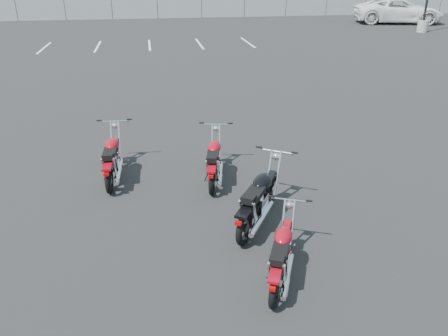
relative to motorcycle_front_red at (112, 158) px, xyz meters
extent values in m
plane|color=black|center=(2.03, -1.90, -0.47)|extent=(120.00, 120.00, 0.00)
torus|color=black|center=(0.02, 0.72, -0.17)|extent=(0.14, 0.60, 0.59)
cylinder|color=silver|center=(0.02, 0.72, -0.17)|extent=(0.11, 0.16, 0.16)
torus|color=black|center=(-0.04, -0.71, -0.17)|extent=(0.14, 0.60, 0.59)
cylinder|color=silver|center=(-0.04, -0.71, -0.17)|extent=(0.11, 0.16, 0.16)
cube|color=black|center=(-0.01, 0.01, -0.13)|extent=(0.15, 1.04, 0.06)
cube|color=silver|center=(-0.01, -0.04, -0.07)|extent=(0.29, 0.39, 0.30)
cylinder|color=silver|center=(-0.01, -0.04, 0.11)|extent=(0.21, 0.26, 0.26)
ellipsoid|color=maroon|center=(0.00, 0.19, 0.24)|extent=(0.33, 0.58, 0.25)
cube|color=black|center=(-0.02, -0.29, 0.22)|extent=(0.28, 0.55, 0.10)
cube|color=black|center=(-0.03, -0.53, 0.26)|extent=(0.22, 0.19, 0.12)
cube|color=maroon|center=(-0.04, -0.73, 0.14)|extent=(0.20, 0.42, 0.05)
cube|color=maroon|center=(0.02, 0.72, 0.14)|extent=(0.14, 0.34, 0.04)
cylinder|color=silver|center=(0.08, -0.56, 0.08)|extent=(0.06, 0.18, 0.39)
cylinder|color=silver|center=(-0.15, -0.55, 0.08)|extent=(0.06, 0.18, 0.39)
cylinder|color=silver|center=(0.13, -0.29, -0.19)|extent=(0.14, 1.09, 0.13)
cylinder|color=silver|center=(0.12, -0.61, -0.17)|extent=(0.13, 0.35, 0.13)
cylinder|color=silver|center=(0.12, 0.84, 0.15)|extent=(0.06, 0.39, 0.78)
cylinder|color=silver|center=(-0.06, 0.84, 0.15)|extent=(0.06, 0.39, 0.78)
sphere|color=silver|center=(0.04, 1.00, 0.40)|extent=(0.16, 0.16, 0.16)
cylinder|color=silver|center=(0.04, 1.02, 0.50)|extent=(0.69, 0.06, 0.03)
cylinder|color=black|center=(0.38, 0.98, 0.54)|extent=(0.12, 0.04, 0.04)
cylinder|color=black|center=(-0.31, 1.01, 0.54)|extent=(0.12, 0.04, 0.04)
cylinder|color=black|center=(-0.15, -0.08, -0.32)|extent=(0.16, 0.03, 0.30)
cube|color=#990505|center=(-0.06, -0.98, 0.08)|extent=(0.10, 0.06, 0.06)
torus|color=black|center=(3.08, -1.71, -0.16)|extent=(0.42, 0.57, 0.61)
cylinder|color=silver|center=(3.08, -1.71, -0.16)|extent=(0.17, 0.19, 0.16)
torus|color=black|center=(2.29, -2.95, -0.16)|extent=(0.42, 0.57, 0.61)
cylinder|color=silver|center=(2.29, -2.95, -0.16)|extent=(0.17, 0.19, 0.16)
cube|color=black|center=(2.68, -2.33, -0.12)|extent=(0.66, 0.95, 0.06)
cube|color=silver|center=(2.66, -2.37, -0.06)|extent=(0.45, 0.48, 0.30)
cylinder|color=silver|center=(2.66, -2.37, 0.12)|extent=(0.31, 0.32, 0.27)
ellipsoid|color=black|center=(2.78, -2.18, 0.27)|extent=(0.58, 0.66, 0.26)
cube|color=black|center=(2.52, -2.59, 0.24)|extent=(0.52, 0.61, 0.10)
cube|color=black|center=(2.39, -2.80, 0.29)|extent=(0.29, 0.27, 0.12)
cube|color=black|center=(2.28, -2.97, 0.16)|extent=(0.38, 0.46, 0.05)
cube|color=black|center=(3.08, -1.71, 0.16)|extent=(0.30, 0.36, 0.04)
cylinder|color=silver|center=(2.47, -2.89, 0.09)|extent=(0.14, 0.18, 0.40)
cylinder|color=silver|center=(2.27, -2.76, 0.09)|extent=(0.14, 0.18, 0.40)
cylinder|color=silver|center=(2.66, -2.67, -0.18)|extent=(0.68, 0.99, 0.13)
cylinder|color=silver|center=(2.48, -2.95, -0.16)|extent=(0.30, 0.37, 0.13)
cylinder|color=silver|center=(3.22, -1.65, 0.16)|extent=(0.25, 0.37, 0.80)
cylinder|color=silver|center=(3.07, -1.56, 0.16)|extent=(0.25, 0.37, 0.80)
sphere|color=silver|center=(3.23, -1.47, 0.43)|extent=(0.22, 0.22, 0.16)
cylinder|color=silver|center=(3.24, -1.45, 0.53)|extent=(0.62, 0.41, 0.03)
cylinder|color=black|center=(3.53, -1.66, 0.57)|extent=(0.12, 0.10, 0.04)
cylinder|color=black|center=(2.93, -1.28, 0.57)|extent=(0.12, 0.10, 0.04)
cylinder|color=black|center=(2.51, -2.34, -0.31)|extent=(0.15, 0.11, 0.30)
cube|color=#990505|center=(2.14, -3.19, 0.09)|extent=(0.12, 0.11, 0.06)
torus|color=black|center=(2.30, 0.23, -0.18)|extent=(0.22, 0.58, 0.57)
cylinder|color=silver|center=(2.30, 0.23, -0.18)|extent=(0.12, 0.17, 0.15)
torus|color=black|center=(2.01, -1.12, -0.18)|extent=(0.22, 0.58, 0.57)
cylinder|color=silver|center=(2.01, -1.12, -0.18)|extent=(0.12, 0.17, 0.15)
cube|color=black|center=(2.15, -0.45, -0.14)|extent=(0.30, 0.99, 0.06)
cube|color=silver|center=(2.14, -0.49, -0.09)|extent=(0.33, 0.41, 0.28)
cylinder|color=silver|center=(2.14, -0.49, 0.08)|extent=(0.23, 0.27, 0.25)
ellipsoid|color=maroon|center=(2.19, -0.28, 0.22)|extent=(0.40, 0.60, 0.24)
cube|color=black|center=(2.10, -0.73, 0.20)|extent=(0.35, 0.56, 0.09)
cube|color=black|center=(2.05, -0.96, 0.24)|extent=(0.24, 0.21, 0.11)
cube|color=maroon|center=(2.01, -1.14, 0.12)|extent=(0.25, 0.43, 0.05)
cube|color=maroon|center=(2.30, 0.23, 0.12)|extent=(0.19, 0.34, 0.04)
cylinder|color=silver|center=(2.15, -1.00, 0.06)|extent=(0.08, 0.18, 0.37)
cylinder|color=silver|center=(1.93, -0.96, 0.06)|extent=(0.08, 0.18, 0.37)
cylinder|color=silver|center=(2.24, -0.76, -0.20)|extent=(0.30, 1.04, 0.12)
cylinder|color=silver|center=(2.18, -1.05, -0.18)|extent=(0.18, 0.35, 0.13)
cylinder|color=silver|center=(2.40, 0.32, 0.12)|extent=(0.12, 0.38, 0.75)
cylinder|color=silver|center=(2.24, 0.36, 0.12)|extent=(0.12, 0.38, 0.75)
sphere|color=silver|center=(2.35, 0.49, 0.37)|extent=(0.18, 0.18, 0.15)
cylinder|color=silver|center=(2.35, 0.50, 0.46)|extent=(0.66, 0.16, 0.03)
cylinder|color=black|center=(2.67, 0.42, 0.50)|extent=(0.12, 0.06, 0.03)
cylinder|color=black|center=(2.02, 0.55, 0.50)|extent=(0.12, 0.06, 0.03)
cylinder|color=black|center=(2.00, -0.51, -0.32)|extent=(0.15, 0.05, 0.28)
cube|color=#990505|center=(1.96, -1.38, 0.06)|extent=(0.10, 0.08, 0.06)
torus|color=black|center=(2.89, -3.33, -0.21)|extent=(0.30, 0.51, 0.52)
cylinder|color=silver|center=(2.89, -3.33, -0.21)|extent=(0.13, 0.16, 0.14)
torus|color=black|center=(2.38, -4.46, -0.21)|extent=(0.30, 0.51, 0.52)
cylinder|color=silver|center=(2.38, -4.46, -0.21)|extent=(0.13, 0.16, 0.14)
cube|color=black|center=(2.64, -3.90, -0.17)|extent=(0.45, 0.86, 0.05)
cube|color=silver|center=(2.62, -3.93, -0.12)|extent=(0.35, 0.40, 0.26)
cylinder|color=silver|center=(2.62, -3.93, 0.03)|extent=(0.25, 0.27, 0.23)
ellipsoid|color=maroon|center=(2.70, -3.75, 0.15)|extent=(0.44, 0.56, 0.22)
cube|color=black|center=(2.53, -4.13, 0.14)|extent=(0.40, 0.52, 0.09)
cube|color=black|center=(2.44, -4.33, 0.17)|extent=(0.24, 0.22, 0.10)
cube|color=maroon|center=(2.38, -4.48, 0.06)|extent=(0.29, 0.39, 0.04)
cube|color=maroon|center=(2.89, -3.33, 0.06)|extent=(0.22, 0.31, 0.03)
cylinder|color=silver|center=(2.53, -4.39, 0.01)|extent=(0.10, 0.16, 0.34)
cylinder|color=silver|center=(2.34, -4.30, 0.01)|extent=(0.10, 0.16, 0.34)
cylinder|color=silver|center=(2.66, -4.19, -0.22)|extent=(0.46, 0.90, 0.11)
cylinder|color=silver|center=(2.55, -4.44, -0.21)|extent=(0.22, 0.32, 0.11)
cylinder|color=silver|center=(3.01, -3.26, 0.07)|extent=(0.18, 0.33, 0.68)
cylinder|color=silver|center=(2.87, -3.20, 0.07)|extent=(0.18, 0.33, 0.68)
sphere|color=silver|center=(2.99, -3.11, 0.29)|extent=(0.18, 0.18, 0.14)
cylinder|color=silver|center=(3.00, -3.09, 0.38)|extent=(0.56, 0.27, 0.03)
cylinder|color=black|center=(3.27, -3.23, 0.41)|extent=(0.11, 0.07, 0.03)
cylinder|color=black|center=(2.72, -2.98, 0.41)|extent=(0.11, 0.07, 0.03)
cylinder|color=black|center=(2.49, -3.92, -0.34)|extent=(0.13, 0.07, 0.26)
cube|color=#990505|center=(2.28, -4.68, 0.01)|extent=(0.10, 0.08, 0.05)
cone|color=#F45F0C|center=(3.21, -0.96, -0.32)|extent=(0.23, 0.23, 0.28)
cube|color=#F45F0C|center=(3.21, -0.96, -0.46)|extent=(0.24, 0.24, 0.01)
cylinder|color=#9B9792|center=(20.29, 20.57, -0.07)|extent=(0.70, 0.70, 0.80)
cube|color=gray|center=(2.03, 33.10, 0.43)|extent=(80.00, 0.04, 1.80)
cylinder|color=black|center=(-9.97, 33.10, 0.43)|extent=(0.06, 0.06, 1.80)
cylinder|color=black|center=(-5.97, 33.10, 0.43)|extent=(0.06, 0.06, 1.80)
cylinder|color=black|center=(-1.97, 33.10, 0.43)|extent=(0.06, 0.06, 1.80)
cylinder|color=black|center=(2.03, 33.10, 0.43)|extent=(0.06, 0.06, 1.80)
cylinder|color=black|center=(6.03, 33.10, 0.43)|extent=(0.06, 0.06, 1.80)
cylinder|color=black|center=(10.03, 33.10, 0.43)|extent=(0.06, 0.06, 1.80)
cylinder|color=black|center=(14.03, 33.10, 0.43)|extent=(0.06, 0.06, 1.80)
cylinder|color=black|center=(18.03, 33.10, 0.43)|extent=(0.06, 0.06, 1.80)
cylinder|color=black|center=(22.03, 33.10, 0.43)|extent=(0.06, 0.06, 1.80)
cylinder|color=black|center=(26.03, 33.10, 0.43)|extent=(0.06, 0.06, 1.80)
cylinder|color=black|center=(30.03, 33.10, 0.43)|extent=(0.06, 0.06, 1.80)
cube|color=silver|center=(-4.97, 18.10, -0.46)|extent=(0.12, 4.00, 0.01)
cube|color=silver|center=(-1.97, 18.10, -0.46)|extent=(0.12, 4.00, 0.01)
cube|color=silver|center=(1.03, 18.10, -0.46)|extent=(0.12, 4.00, 0.01)
cube|color=silver|center=(4.03, 18.10, -0.46)|extent=(0.12, 4.00, 0.01)
cube|color=silver|center=(7.03, 18.10, -0.46)|extent=(0.12, 4.00, 0.01)
imported|color=white|center=(21.36, 25.88, 1.06)|extent=(5.04, 8.59, 3.06)
camera|label=1|loc=(0.93, -8.95, 3.77)|focal=35.00mm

